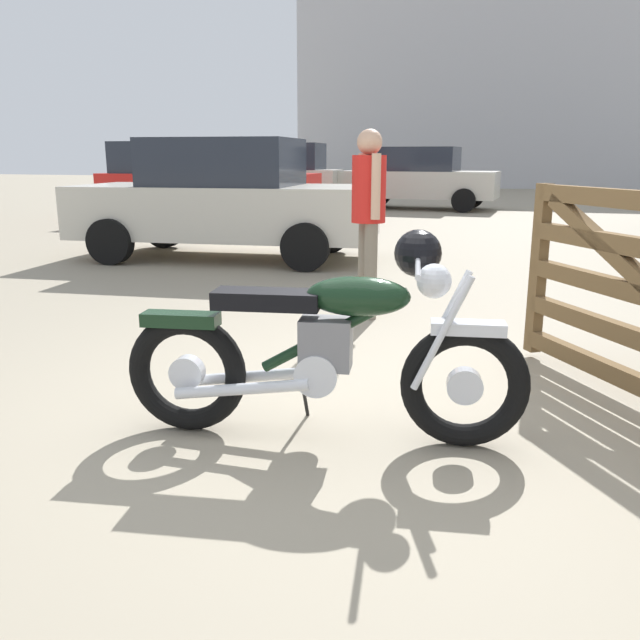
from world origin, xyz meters
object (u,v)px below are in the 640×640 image
Objects in this scene: pale_sedan_back at (420,178)px; bystander at (369,204)px; red_hatchback_near at (274,175)px; dark_sedan_left at (204,179)px; vintage_motorcycle at (333,346)px; blue_hatchback_right at (225,199)px.

bystander is at bearing 99.65° from pale_sedan_back.
dark_sedan_left is at bearing 85.41° from red_hatchback_near.
vintage_motorcycle is at bearing -111.82° from bystander.
pale_sedan_back is at bearing 77.25° from blue_hatchback_right.
red_hatchback_near is at bearing 103.15° from vintage_motorcycle.
dark_sedan_left is at bearing 114.15° from blue_hatchback_right.
vintage_motorcycle is 15.87m from red_hatchback_near.
bystander is 0.39× the size of pale_sedan_back.
blue_hatchback_right is (2.87, -4.84, -0.10)m from dark_sedan_left.
pale_sedan_back reaches higher than vintage_motorcycle.
bystander is at bearing -52.06° from blue_hatchback_right.
dark_sedan_left is 6.41m from pale_sedan_back.
red_hatchback_near is at bearing 83.51° from bystander.
dark_sedan_left is (-5.65, 7.67, -0.08)m from bystander.
pale_sedan_back is at bearing 88.22° from vintage_motorcycle.
bystander is at bearing 90.37° from vintage_motorcycle.
blue_hatchback_right is 9.61m from red_hatchback_near.
vintage_motorcycle is 2.72m from bystander.
dark_sedan_left is 4.31m from red_hatchback_near.
blue_hatchback_right is at bearing 110.95° from vintage_motorcycle.
blue_hatchback_right is at bearing -61.07° from dark_sedan_left.
vintage_motorcycle is 0.47× the size of blue_hatchback_right.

